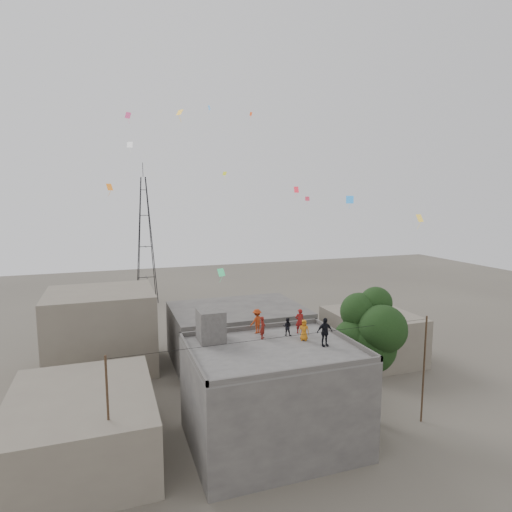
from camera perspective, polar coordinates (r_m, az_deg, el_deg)
The scene contains 18 objects.
ground at distance 29.07m, azimuth 2.18°, elevation -23.57°, with size 140.00×140.00×0.00m, color #4D473F.
main_building at distance 27.60m, azimuth 2.21°, elevation -18.16°, with size 10.00×8.00×6.10m.
parapet at distance 26.36m, azimuth 2.25°, elevation -11.89°, with size 10.00×8.00×0.30m.
stair_head_box at distance 27.55m, azimuth -6.05°, elevation -9.19°, with size 1.60×1.80×2.00m, color #444240.
neighbor_west at distance 28.37m, azimuth -22.16°, elevation -20.38°, with size 8.00×10.00×4.00m, color #6C6255.
neighbor_north at distance 40.72m, azimuth -2.45°, elevation -10.27°, with size 12.00×9.00×5.00m, color #444240.
neighbor_northwest at distance 40.78m, azimuth -19.91°, elevation -9.24°, with size 9.00×8.00×7.00m, color #6C6255.
neighbor_east at distance 42.38m, azimuth 15.19°, elevation -10.24°, with size 7.00×8.00×4.40m, color #6C6255.
tree at distance 30.24m, azimuth 15.12°, elevation -9.85°, with size 4.90×4.60×9.10m.
utility_line at distance 26.40m, azimuth 4.32°, elevation -17.57°, with size 20.12×0.62×7.40m.
transmission_tower at distance 63.57m, azimuth -14.54°, elevation 2.09°, with size 2.97×2.97×20.01m.
person_red_adult at distance 29.09m, azimuth 5.84°, elevation -8.61°, with size 0.60×0.40×1.66m, color maroon.
person_orange_child at distance 27.74m, azimuth 6.42°, elevation -9.78°, with size 0.66×0.43×1.34m, color orange.
person_dark_child at distance 28.60m, azimuth 4.18°, elevation -9.38°, with size 0.58×0.45×1.19m, color black.
person_dark_adult at distance 26.82m, azimuth 9.14°, elevation -9.97°, with size 1.04×0.43×1.77m, color black.
person_orange_adult at distance 28.93m, azimuth 0.14°, elevation -8.67°, with size 1.06×0.61×1.65m, color #9C3211.
person_red_child at distance 27.89m, azimuth 0.90°, elevation -9.52°, with size 0.53×0.35×1.46m, color maroon.
kites at distance 31.39m, azimuth -0.15°, elevation 10.64°, with size 18.28×18.78×12.59m.
Camera 1 is at (-9.13, -23.07, 15.14)m, focal length 30.00 mm.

